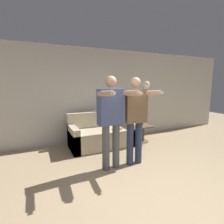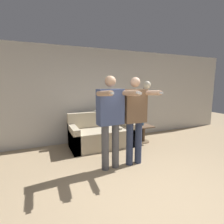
{
  "view_description": "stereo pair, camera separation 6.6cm",
  "coord_description": "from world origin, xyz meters",
  "px_view_note": "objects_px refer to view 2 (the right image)",
  "views": [
    {
      "loc": [
        -1.44,
        -1.78,
        1.63
      ],
      "look_at": [
        0.15,
        1.74,
        1.0
      ],
      "focal_mm": 28.0,
      "sensor_mm": 36.0,
      "label": 1
    },
    {
      "loc": [
        -1.38,
        -1.81,
        1.63
      ],
      "look_at": [
        0.15,
        1.74,
        1.0
      ],
      "focal_mm": 28.0,
      "sensor_mm": 36.0,
      "label": 2
    }
  ],
  "objects_px": {
    "person_left": "(111,116)",
    "cat": "(103,108)",
    "cup": "(142,124)",
    "floor_lamp": "(144,97)",
    "person_right": "(135,115)",
    "couch": "(102,135)",
    "side_table": "(144,130)"
  },
  "relations": [
    {
      "from": "person_right",
      "to": "cup",
      "type": "relative_size",
      "value": 21.87
    },
    {
      "from": "couch",
      "to": "person_left",
      "type": "xyz_separation_m",
      "value": [
        -0.27,
        -1.24,
        0.75
      ]
    },
    {
      "from": "cup",
      "to": "person_right",
      "type": "bearing_deg",
      "value": -129.23
    },
    {
      "from": "person_right",
      "to": "floor_lamp",
      "type": "relative_size",
      "value": 1.03
    },
    {
      "from": "couch",
      "to": "person_left",
      "type": "bearing_deg",
      "value": -102.43
    },
    {
      "from": "person_left",
      "to": "cat",
      "type": "xyz_separation_m",
      "value": [
        0.41,
        1.55,
        -0.08
      ]
    },
    {
      "from": "side_table",
      "to": "person_left",
      "type": "bearing_deg",
      "value": -143.67
    },
    {
      "from": "floor_lamp",
      "to": "couch",
      "type": "bearing_deg",
      "value": 175.03
    },
    {
      "from": "person_left",
      "to": "cup",
      "type": "distance_m",
      "value": 1.92
    },
    {
      "from": "person_left",
      "to": "side_table",
      "type": "xyz_separation_m",
      "value": [
        1.47,
        1.08,
        -0.7
      ]
    },
    {
      "from": "floor_lamp",
      "to": "side_table",
      "type": "bearing_deg",
      "value": -91.89
    },
    {
      "from": "person_left",
      "to": "person_right",
      "type": "relative_size",
      "value": 1.01
    },
    {
      "from": "cat",
      "to": "cup",
      "type": "distance_m",
      "value": 1.2
    },
    {
      "from": "person_right",
      "to": "cat",
      "type": "xyz_separation_m",
      "value": [
        -0.11,
        1.55,
        -0.05
      ]
    },
    {
      "from": "cup",
      "to": "floor_lamp",
      "type": "bearing_deg",
      "value": 5.83
    },
    {
      "from": "person_right",
      "to": "person_left",
      "type": "bearing_deg",
      "value": -179.19
    },
    {
      "from": "cat",
      "to": "floor_lamp",
      "type": "relative_size",
      "value": 0.24
    },
    {
      "from": "person_left",
      "to": "cup",
      "type": "relative_size",
      "value": 22.11
    },
    {
      "from": "floor_lamp",
      "to": "cup",
      "type": "height_order",
      "value": "floor_lamp"
    },
    {
      "from": "floor_lamp",
      "to": "person_right",
      "type": "bearing_deg",
      "value": -129.86
    },
    {
      "from": "person_left",
      "to": "floor_lamp",
      "type": "height_order",
      "value": "person_left"
    },
    {
      "from": "person_right",
      "to": "floor_lamp",
      "type": "height_order",
      "value": "person_right"
    },
    {
      "from": "floor_lamp",
      "to": "cup",
      "type": "bearing_deg",
      "value": -174.17
    },
    {
      "from": "cat",
      "to": "cup",
      "type": "bearing_deg",
      "value": -21.61
    },
    {
      "from": "cup",
      "to": "cat",
      "type": "bearing_deg",
      "value": 158.39
    },
    {
      "from": "person_left",
      "to": "person_right",
      "type": "xyz_separation_m",
      "value": [
        0.52,
        -0.0,
        -0.02
      ]
    },
    {
      "from": "person_left",
      "to": "floor_lamp",
      "type": "relative_size",
      "value": 1.04
    },
    {
      "from": "couch",
      "to": "person_right",
      "type": "bearing_deg",
      "value": -78.84
    },
    {
      "from": "side_table",
      "to": "floor_lamp",
      "type": "bearing_deg",
      "value": 88.11
    },
    {
      "from": "person_left",
      "to": "couch",
      "type": "bearing_deg",
      "value": 73.94
    },
    {
      "from": "floor_lamp",
      "to": "cat",
      "type": "bearing_deg",
      "value": 158.92
    },
    {
      "from": "couch",
      "to": "cup",
      "type": "relative_size",
      "value": 20.55
    }
  ]
}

